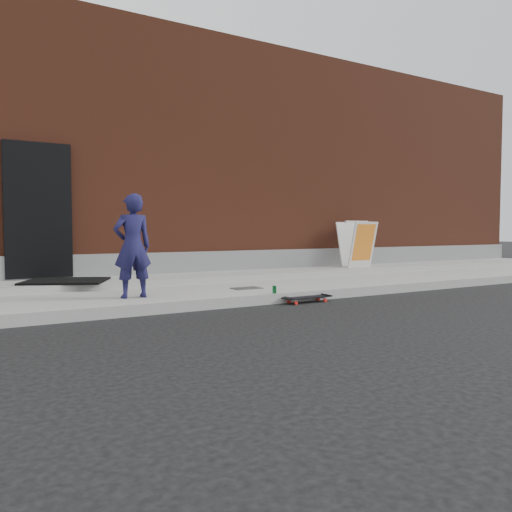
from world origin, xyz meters
TOP-DOWN VIEW (x-y plane):
  - ground at (0.00, 0.00)m, footprint 80.00×80.00m
  - sidewalk at (0.00, 1.50)m, footprint 20.00×3.00m
  - apron at (0.00, 2.40)m, footprint 20.00×1.20m
  - building at (-0.00, 6.99)m, footprint 20.00×8.10m
  - child at (-1.71, 0.64)m, footprint 0.52×0.34m
  - skateboard at (0.68, -0.12)m, footprint 0.78×0.21m
  - pizza_sign at (3.89, 2.39)m, footprint 0.66×0.76m
  - soda_can at (0.21, 0.05)m, footprint 0.07×0.07m
  - doormat at (-2.30, 2.27)m, footprint 1.50×1.39m
  - utility_plate at (0.15, 0.76)m, footprint 0.46×0.30m

SIDE VIEW (x-z plane):
  - ground at x=0.00m, z-range 0.00..0.00m
  - skateboard at x=0.68m, z-range 0.03..0.12m
  - sidewalk at x=0.00m, z-range 0.00..0.15m
  - utility_plate at x=0.15m, z-range 0.15..0.16m
  - apron at x=0.00m, z-range 0.15..0.25m
  - soda_can at x=0.21m, z-range 0.15..0.26m
  - doormat at x=-2.30m, z-range 0.25..0.28m
  - pizza_sign at x=3.89m, z-range 0.25..1.28m
  - child at x=-1.71m, z-range 0.15..1.57m
  - building at x=0.00m, z-range 0.00..5.00m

